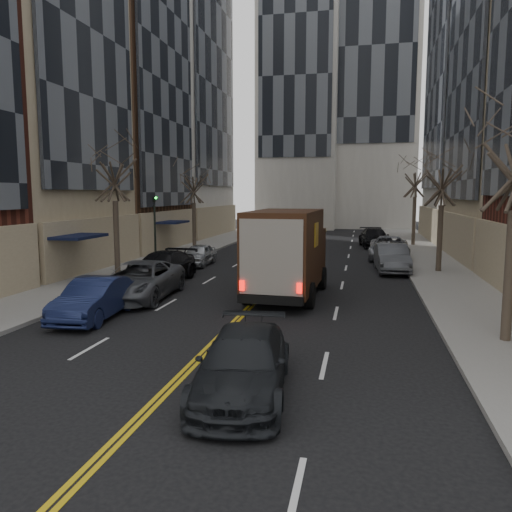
{
  "coord_description": "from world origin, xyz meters",
  "views": [
    {
      "loc": [
        4.4,
        -5.13,
        4.63
      ],
      "look_at": [
        0.41,
        13.63,
        2.2
      ],
      "focal_mm": 35.0,
      "sensor_mm": 36.0,
      "label": 1
    }
  ],
  "objects": [
    {
      "name": "observer_sedan",
      "position": [
        1.81,
        5.63,
        0.72
      ],
      "size": [
        2.53,
        5.15,
        1.44
      ],
      "rotation": [
        0.0,
        0.0,
        0.11
      ],
      "color": "black",
      "rests_on": "ground"
    },
    {
      "name": "parked_lf_b",
      "position": [
        -5.2,
        11.26,
        0.75
      ],
      "size": [
        1.94,
        4.67,
        1.5
      ],
      "primitive_type": "imported",
      "rotation": [
        0.0,
        0.0,
        0.08
      ],
      "color": "#131B3D",
      "rests_on": "ground"
    },
    {
      "name": "tree_rt_far",
      "position": [
        8.8,
        40.0,
        6.74
      ],
      "size": [
        3.2,
        3.2,
        9.11
      ],
      "color": "#382D23",
      "rests_on": "sidewalk_right"
    },
    {
      "name": "sidewalk_left",
      "position": [
        -9.0,
        27.0,
        0.07
      ],
      "size": [
        4.0,
        66.0,
        0.15
      ],
      "primitive_type": "cube",
      "color": "slate",
      "rests_on": "ground"
    },
    {
      "name": "parked_rt_b",
      "position": [
        6.3,
        30.62,
        0.81
      ],
      "size": [
        2.93,
        5.94,
        1.62
      ],
      "primitive_type": "imported",
      "rotation": [
        0.0,
        0.0,
        -0.04
      ],
      "color": "#ACAEB4",
      "rests_on": "ground"
    },
    {
      "name": "tree_lf_mid",
      "position": [
        -8.8,
        20.0,
        6.6
      ],
      "size": [
        3.2,
        3.2,
        8.91
      ],
      "color": "#382D23",
      "rests_on": "sidewalk_left"
    },
    {
      "name": "tree_rt_mid",
      "position": [
        8.8,
        25.0,
        6.17
      ],
      "size": [
        3.2,
        3.2,
        8.32
      ],
      "color": "#382D23",
      "rests_on": "sidewalk_right"
    },
    {
      "name": "taxi",
      "position": [
        -0.36,
        19.92,
        0.69
      ],
      "size": [
        2.63,
        5.12,
        1.38
      ],
      "primitive_type": "imported",
      "rotation": [
        0.0,
        0.0,
        0.07
      ],
      "color": "yellow",
      "rests_on": "ground"
    },
    {
      "name": "tree_lf_far",
      "position": [
        -8.8,
        33.0,
        6.02
      ],
      "size": [
        3.2,
        3.2,
        8.12
      ],
      "color": "#382D23",
      "rests_on": "sidewalk_left"
    },
    {
      "name": "traffic_signal",
      "position": [
        -7.39,
        22.0,
        2.82
      ],
      "size": [
        0.29,
        0.26,
        4.7
      ],
      "color": "black",
      "rests_on": "sidewalk_left"
    },
    {
      "name": "parked_rt_a",
      "position": [
        6.17,
        24.98,
        0.82
      ],
      "size": [
        2.01,
        5.06,
        1.64
      ],
      "primitive_type": "imported",
      "rotation": [
        0.0,
        0.0,
        0.05
      ],
      "color": "#46484D",
      "rests_on": "ground"
    },
    {
      "name": "sidewalk_right",
      "position": [
        9.0,
        27.0,
        0.07
      ],
      "size": [
        4.0,
        66.0,
        0.15
      ],
      "primitive_type": "cube",
      "color": "slate",
      "rests_on": "ground"
    },
    {
      "name": "ups_truck",
      "position": [
        1.2,
        16.52,
        1.96
      ],
      "size": [
        3.12,
        7.19,
        3.88
      ],
      "rotation": [
        0.0,
        0.0,
        -0.04
      ],
      "color": "black",
      "rests_on": "ground"
    },
    {
      "name": "parked_lf_c",
      "position": [
        -5.1,
        14.88,
        0.82
      ],
      "size": [
        3.1,
        6.04,
        1.63
      ],
      "primitive_type": "imported",
      "rotation": [
        0.0,
        0.0,
        0.07
      ],
      "color": "#4A4C52",
      "rests_on": "ground"
    },
    {
      "name": "streetwall_left",
      "position": [
        -16.3,
        30.9,
        15.56
      ],
      "size": [
        14.0,
        49.5,
        36.0
      ],
      "color": "#562319",
      "rests_on": "ground"
    },
    {
      "name": "parked_lf_e",
      "position": [
        -5.84,
        25.2,
        0.68
      ],
      "size": [
        1.68,
        4.04,
        1.37
      ],
      "primitive_type": "imported",
      "rotation": [
        0.0,
        0.0,
        0.02
      ],
      "color": "#A9ADB1",
      "rests_on": "ground"
    },
    {
      "name": "parked_rt_c",
      "position": [
        5.48,
        38.65,
        0.8
      ],
      "size": [
        2.91,
        5.76,
        1.61
      ],
      "primitive_type": "imported",
      "rotation": [
        0.0,
        0.0,
        0.12
      ],
      "color": "black",
      "rests_on": "ground"
    },
    {
      "name": "parked_lf_d",
      "position": [
        -5.73,
        18.89,
        0.79
      ],
      "size": [
        2.55,
        5.57,
        1.58
      ],
      "primitive_type": "imported",
      "rotation": [
        0.0,
        0.0,
        -0.06
      ],
      "color": "black",
      "rests_on": "ground"
    },
    {
      "name": "pedestrian",
      "position": [
        0.6,
        16.71,
        0.84
      ],
      "size": [
        0.61,
        0.72,
        1.68
      ],
      "primitive_type": "imported",
      "rotation": [
        0.0,
        0.0,
        1.18
      ],
      "color": "black",
      "rests_on": "ground"
    }
  ]
}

